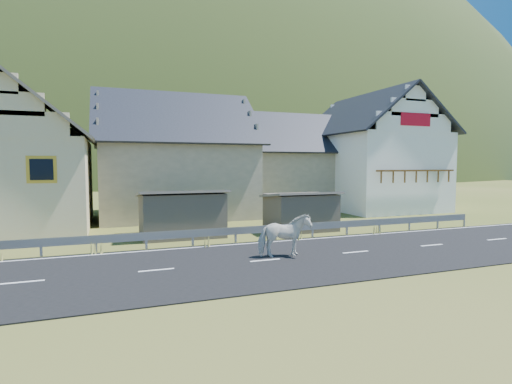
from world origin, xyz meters
name	(u,v)px	position (x,y,z in m)	size (l,w,h in m)	color
ground	(265,261)	(0.00, 0.00, 0.00)	(160.00, 160.00, 0.00)	#3F4D16
road	(265,261)	(0.00, 0.00, 0.02)	(60.00, 7.00, 0.04)	black
lane_markings	(265,260)	(0.00, 0.00, 0.04)	(60.00, 6.60, 0.01)	silver
guardrail	(236,231)	(0.00, 3.68, 0.56)	(28.10, 0.09, 0.75)	#93969B
shed_left	(182,214)	(-2.00, 6.50, 1.10)	(4.30, 3.30, 2.40)	brown
shed_right	(300,212)	(4.50, 6.00, 1.00)	(3.80, 2.90, 2.20)	brown
house_cream	(21,152)	(-10.00, 12.00, 4.36)	(7.80, 9.80, 8.30)	beige
house_stone_a	(174,150)	(-1.00, 15.00, 4.63)	(10.80, 9.80, 8.90)	tan
house_stone_b	(290,157)	(9.00, 17.00, 4.24)	(9.80, 8.80, 8.10)	tan
house_white	(371,147)	(15.00, 14.00, 5.06)	(8.80, 10.80, 9.70)	white
mountain	(133,215)	(5.00, 180.00, -20.00)	(440.00, 280.00, 260.00)	black
horse	(284,236)	(0.89, 0.25, 0.89)	(2.00, 0.91, 1.69)	silver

